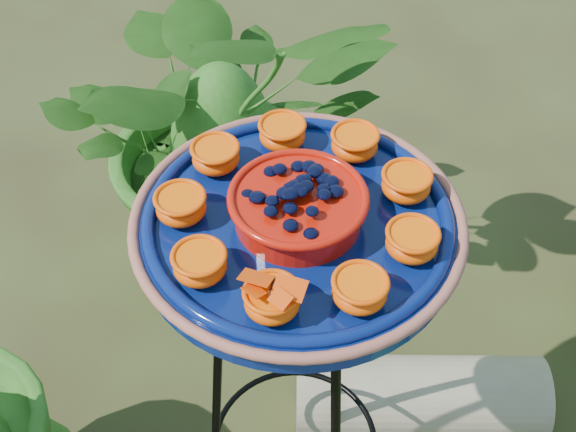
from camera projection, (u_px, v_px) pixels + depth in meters
name	position (u px, v px, depth m)	size (l,w,h in m)	color
tripod_stand	(296.00, 375.00, 1.40)	(0.38, 0.38, 0.89)	black
feeder_dish	(298.00, 221.00, 1.12)	(0.53, 0.53, 0.11)	#071755
driftwood_log	(419.00, 396.00, 1.88)	(0.19, 0.19, 0.58)	tan
shrub_back_left	(223.00, 126.00, 2.03)	(0.80, 0.69, 0.89)	#285416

